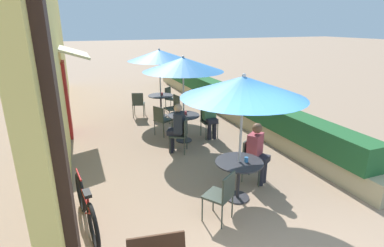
{
  "coord_description": "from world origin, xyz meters",
  "views": [
    {
      "loc": [
        -2.14,
        -2.54,
        3.08
      ],
      "look_at": [
        0.15,
        3.25,
        1.0
      ],
      "focal_mm": 28.0,
      "sensor_mm": 36.0,
      "label": 1
    }
  ],
  "objects": [
    {
      "name": "cafe_chair_far_right",
      "position": [
        1.09,
        7.79,
        0.52
      ],
      "size": [
        0.56,
        0.56,
        0.87
      ],
      "rotation": [
        0.0,
        0.0,
        10.14
      ],
      "color": "#384238",
      "rests_on": "ground_plane"
    },
    {
      "name": "patio_umbrella_mid",
      "position": [
        0.49,
        4.72,
        2.09
      ],
      "size": [
        2.1,
        2.1,
        2.32
      ],
      "color": "#B7B7BC",
      "rests_on": "ground_plane"
    },
    {
      "name": "seated_patron_mid_left",
      "position": [
        1.26,
        4.69,
        0.69
      ],
      "size": [
        0.34,
        0.4,
        1.25
      ],
      "rotation": [
        0.0,
        0.0,
        3.14
      ],
      "color": "#23232D",
      "rests_on": "ground_plane"
    },
    {
      "name": "coffee_cup_near",
      "position": [
        0.53,
        1.6,
        0.79
      ],
      "size": [
        0.07,
        0.07,
        0.09
      ],
      "color": "teal",
      "rests_on": "patio_table_near"
    },
    {
      "name": "seated_patron_mid_back",
      "position": [
        0.08,
        4.07,
        0.69
      ],
      "size": [
        0.51,
        0.48,
        1.25
      ],
      "rotation": [
        0.0,
        0.0,
        7.33
      ],
      "color": "#23232D",
      "rests_on": "ground_plane"
    },
    {
      "name": "patio_table_mid",
      "position": [
        0.49,
        4.72,
        0.56
      ],
      "size": [
        0.86,
        0.86,
        0.74
      ],
      "color": "#28282D",
      "rests_on": "ground_plane"
    },
    {
      "name": "cafe_chair_far_left",
      "position": [
        0.79,
        6.48,
        0.52
      ],
      "size": [
        0.47,
        0.47,
        0.87
      ],
      "rotation": [
        0.0,
        0.0,
        8.05
      ],
      "color": "#384238",
      "rests_on": "ground_plane"
    },
    {
      "name": "patio_umbrella_far",
      "position": [
        0.56,
        7.22,
        2.09
      ],
      "size": [
        2.1,
        2.1,
        2.32
      ],
      "color": "#B7B7BC",
      "rests_on": "ground_plane"
    },
    {
      "name": "planter_hedge",
      "position": [
        2.75,
        7.06,
        0.54
      ],
      "size": [
        0.6,
        13.32,
        1.01
      ],
      "color": "tan",
      "rests_on": "ground_plane"
    },
    {
      "name": "coffee_cup_mid",
      "position": [
        0.56,
        4.76,
        0.79
      ],
      "size": [
        0.07,
        0.07,
        0.09
      ],
      "color": "#B73D3D",
      "rests_on": "patio_table_mid"
    },
    {
      "name": "cafe_facade_wall",
      "position": [
        -2.54,
        7.02,
        2.09
      ],
      "size": [
        0.98,
        14.32,
        4.2
      ],
      "color": "#E0CC6B",
      "rests_on": "ground_plane"
    },
    {
      "name": "patio_table_far",
      "position": [
        0.56,
        7.22,
        0.56
      ],
      "size": [
        0.86,
        0.86,
        0.74
      ],
      "color": "#28282D",
      "rests_on": "ground_plane"
    },
    {
      "name": "cafe_chair_near_right",
      "position": [
        1.01,
        2.15,
        0.52
      ],
      "size": [
        0.56,
        0.56,
        0.87
      ],
      "rotation": [
        0.0,
        0.0,
        10.03
      ],
      "color": "#384238",
      "rests_on": "ground_plane"
    },
    {
      "name": "cafe_chair_far_back",
      "position": [
        -0.19,
        7.4,
        0.52
      ],
      "size": [
        0.51,
        0.51,
        0.87
      ],
      "rotation": [
        0.0,
        0.0,
        12.24
      ],
      "color": "#384238",
      "rests_on": "ground_plane"
    },
    {
      "name": "patio_umbrella_near",
      "position": [
        0.42,
        1.65,
        2.09
      ],
      "size": [
        2.1,
        2.1,
        2.32
      ],
      "color": "#B7B7BC",
      "rests_on": "ground_plane"
    },
    {
      "name": "bicycle_leaning",
      "position": [
        -2.2,
        1.8,
        0.36
      ],
      "size": [
        0.28,
        1.71,
        0.78
      ],
      "rotation": [
        0.0,
        0.0,
        0.13
      ],
      "color": "black",
      "rests_on": "ground_plane"
    },
    {
      "name": "seated_patron_near_right",
      "position": [
        1.08,
        2.06,
        0.69
      ],
      "size": [
        0.49,
        0.51,
        1.25
      ],
      "rotation": [
        0.0,
        0.0,
        10.03
      ],
      "color": "#23232D",
      "rests_on": "ground_plane"
    },
    {
      "name": "cafe_chair_near_left",
      "position": [
        -0.17,
        1.15,
        0.52
      ],
      "size": [
        0.56,
        0.56,
        0.87
      ],
      "rotation": [
        0.0,
        0.0,
        6.89
      ],
      "color": "#384238",
      "rests_on": "ground_plane"
    },
    {
      "name": "coffee_cup_far",
      "position": [
        0.62,
        7.25,
        0.79
      ],
      "size": [
        0.07,
        0.07,
        0.09
      ],
      "color": "#B73D3D",
      "rests_on": "patio_table_far"
    },
    {
      "name": "cafe_chair_mid_right",
      "position": [
        0.04,
        5.35,
        0.52
      ],
      "size": [
        0.55,
        0.55,
        0.87
      ],
      "rotation": [
        0.0,
        0.0,
        5.24
      ],
      "color": "#384238",
      "rests_on": "ground_plane"
    },
    {
      "name": "cafe_chair_mid_left",
      "position": [
        1.26,
        4.8,
        0.52
      ],
      "size": [
        0.4,
        0.4,
        0.87
      ],
      "rotation": [
        0.0,
        0.0,
        3.14
      ],
      "color": "#384238",
      "rests_on": "ground_plane"
    },
    {
      "name": "cafe_chair_mid_back",
      "position": [
        0.18,
        4.02,
        0.52
      ],
      "size": [
        0.55,
        0.55,
        0.87
      ],
      "rotation": [
        0.0,
        0.0,
        7.33
      ],
      "color": "#384238",
      "rests_on": "ground_plane"
    },
    {
      "name": "patio_table_near",
      "position": [
        0.42,
        1.65,
        0.56
      ],
      "size": [
        0.86,
        0.86,
        0.74
      ],
      "color": "#28282D",
      "rests_on": "ground_plane"
    }
  ]
}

